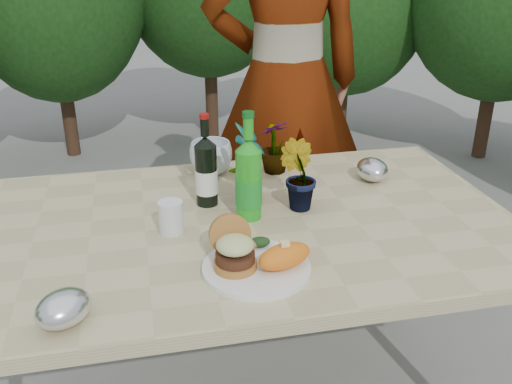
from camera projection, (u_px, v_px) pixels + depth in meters
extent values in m
cube|color=tan|center=(250.00, 226.00, 1.73)|extent=(1.60, 1.00, 0.04)
cylinder|color=black|center=(38.00, 283.00, 2.12)|extent=(0.05, 0.05, 0.71)
cylinder|color=black|center=(398.00, 243.00, 2.39)|extent=(0.05, 0.05, 0.71)
cylinder|color=#382316|center=(71.00, 128.00, 4.28)|extent=(0.10, 0.10, 0.42)
cylinder|color=#382316|center=(212.00, 107.00, 4.65)|extent=(0.10, 0.10, 0.50)
cylinder|color=#382316|center=(340.00, 117.00, 4.60)|extent=(0.10, 0.10, 0.38)
ellipsoid|color=#1F4B19|center=(347.00, 0.00, 4.23)|extent=(1.23, 1.23, 1.42)
cylinder|color=#382316|center=(483.00, 128.00, 4.23)|extent=(0.10, 0.10, 0.44)
cylinder|color=white|center=(256.00, 268.00, 1.46)|extent=(0.28, 0.28, 0.01)
cylinder|color=#B7722D|center=(235.00, 265.00, 1.44)|extent=(0.11, 0.11, 0.02)
cylinder|color=#472314|center=(235.00, 257.00, 1.43)|extent=(0.10, 0.10, 0.02)
ellipsoid|color=beige|center=(235.00, 245.00, 1.42)|extent=(0.10, 0.10, 0.04)
cylinder|color=#B7722D|center=(230.00, 235.00, 1.49)|extent=(0.11, 0.06, 0.11)
ellipsoid|color=orange|center=(284.00, 256.00, 1.44)|extent=(0.17, 0.12, 0.06)
ellipsoid|color=olive|center=(249.00, 244.00, 1.53)|extent=(0.04, 0.04, 0.02)
ellipsoid|color=#193814|center=(260.00, 242.00, 1.54)|extent=(0.06, 0.04, 0.03)
cylinder|color=black|center=(206.00, 175.00, 1.79)|extent=(0.07, 0.07, 0.20)
cylinder|color=white|center=(207.00, 181.00, 1.79)|extent=(0.07, 0.07, 0.08)
cone|color=black|center=(205.00, 141.00, 1.74)|extent=(0.07, 0.07, 0.03)
cylinder|color=black|center=(204.00, 127.00, 1.72)|extent=(0.03, 0.03, 0.06)
cylinder|color=maroon|center=(204.00, 116.00, 1.71)|extent=(0.03, 0.03, 0.01)
cylinder|color=#1F9A1C|center=(249.00, 185.00, 1.70)|extent=(0.08, 0.08, 0.21)
cylinder|color=#198C26|center=(249.00, 191.00, 1.70)|extent=(0.08, 0.08, 0.09)
cone|color=#1F9A1C|center=(248.00, 145.00, 1.64)|extent=(0.08, 0.08, 0.04)
cylinder|color=#1F9A1C|center=(248.00, 128.00, 1.62)|extent=(0.03, 0.03, 0.06)
cylinder|color=#0C5919|center=(248.00, 114.00, 1.61)|extent=(0.03, 0.03, 0.02)
cylinder|color=silver|center=(171.00, 217.00, 1.63)|extent=(0.07, 0.07, 0.09)
imported|color=#235B1F|center=(249.00, 163.00, 1.81)|extent=(0.15, 0.16, 0.25)
imported|color=#225E20|center=(298.00, 176.00, 1.76)|extent=(0.15, 0.15, 0.22)
imported|color=#2D5F20|center=(275.00, 147.00, 2.03)|extent=(0.14, 0.14, 0.19)
imported|color=silver|center=(211.00, 158.00, 2.03)|extent=(0.18, 0.18, 0.12)
ellipsoid|color=silver|center=(63.00, 308.00, 1.25)|extent=(0.17, 0.17, 0.08)
ellipsoid|color=silver|center=(372.00, 169.00, 1.99)|extent=(0.11, 0.13, 0.08)
imported|color=#9D6C4E|center=(285.00, 82.00, 2.42)|extent=(0.71, 0.47, 1.92)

